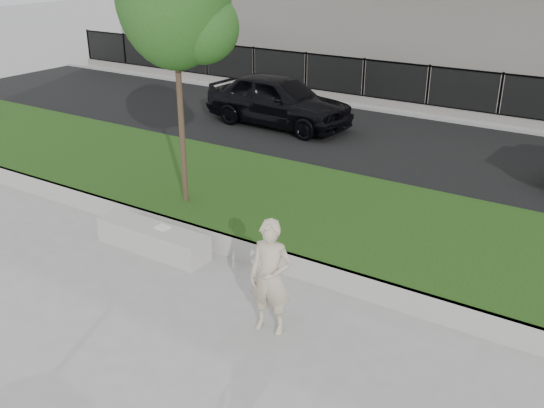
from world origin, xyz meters
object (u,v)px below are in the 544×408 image
Objects in this scene: stone_bench at (153,239)px; man at (270,277)px; book at (163,227)px; car_dark at (278,100)px.

stone_bench is 3.25m from man.
stone_bench is 1.31× the size of man.
man is 3.06m from book.
stone_bench is at bearing -154.08° from book.
book reaches higher than stone_bench.
man reaches higher than book.
book is 0.05× the size of car_dark.
book is at bearing 22.38° from stone_bench.
man is (3.07, -0.89, 0.61)m from stone_bench.
book is at bearing 150.68° from man.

